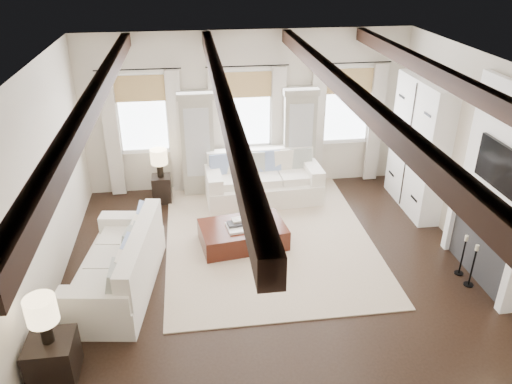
{
  "coord_description": "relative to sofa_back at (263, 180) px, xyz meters",
  "views": [
    {
      "loc": [
        -1.13,
        -5.83,
        4.68
      ],
      "look_at": [
        -0.18,
        1.08,
        1.15
      ],
      "focal_mm": 35.0,
      "sensor_mm": 36.0,
      "label": 1
    }
  ],
  "objects": [
    {
      "name": "ground",
      "position": [
        -0.22,
        -3.05,
        -0.4
      ],
      "size": [
        7.5,
        7.5,
        0.0
      ],
      "primitive_type": "plane",
      "color": "black",
      "rests_on": "ground"
    },
    {
      "name": "room_shell",
      "position": [
        0.53,
        -2.16,
        1.49
      ],
      "size": [
        6.54,
        7.54,
        3.22
      ],
      "color": "beige",
      "rests_on": "ground"
    },
    {
      "name": "area_rug",
      "position": [
        -0.13,
        -1.41,
        -0.39
      ],
      "size": [
        3.52,
        4.61,
        0.02
      ],
      "primitive_type": "cube",
      "color": "#BFAB93",
      "rests_on": "ground"
    },
    {
      "name": "sofa_back",
      "position": [
        0.0,
        0.0,
        0.0
      ],
      "size": [
        2.3,
        1.12,
        0.96
      ],
      "color": "white",
      "rests_on": "ground"
    },
    {
      "name": "sofa_left",
      "position": [
        -2.5,
        -2.63,
        0.0
      ],
      "size": [
        1.33,
        2.37,
        0.96
      ],
      "color": "white",
      "rests_on": "ground"
    },
    {
      "name": "ottoman",
      "position": [
        -0.59,
        -1.66,
        -0.21
      ],
      "size": [
        1.53,
        1.07,
        0.37
      ],
      "primitive_type": "cube",
      "rotation": [
        0.0,
        0.0,
        0.14
      ],
      "color": "black",
      "rests_on": "ground"
    },
    {
      "name": "tray",
      "position": [
        -0.61,
        -1.73,
        -0.0
      ],
      "size": [
        0.55,
        0.45,
        0.04
      ],
      "primitive_type": "cube",
      "rotation": [
        0.0,
        0.0,
        0.14
      ],
      "color": "white",
      "rests_on": "ottoman"
    },
    {
      "name": "book_lower",
      "position": [
        -0.71,
        -1.69,
        0.04
      ],
      "size": [
        0.29,
        0.23,
        0.04
      ],
      "primitive_type": "cube",
      "rotation": [
        0.0,
        0.0,
        0.14
      ],
      "color": "#262628",
      "rests_on": "tray"
    },
    {
      "name": "book_upper",
      "position": [
        -0.65,
        -1.62,
        0.07
      ],
      "size": [
        0.24,
        0.2,
        0.03
      ],
      "primitive_type": "cube",
      "rotation": [
        0.0,
        0.0,
        0.14
      ],
      "color": "beige",
      "rests_on": "book_lower"
    },
    {
      "name": "book_loose",
      "position": [
        -0.17,
        -1.76,
        -0.01
      ],
      "size": [
        0.26,
        0.21,
        0.03
      ],
      "primitive_type": "cube",
      "rotation": [
        0.0,
        0.0,
        0.14
      ],
      "color": "#262628",
      "rests_on": "ottoman"
    },
    {
      "name": "side_table_front",
      "position": [
        -3.14,
        -4.24,
        -0.12
      ],
      "size": [
        0.54,
        0.54,
        0.54
      ],
      "primitive_type": "cube",
      "color": "black",
      "rests_on": "ground"
    },
    {
      "name": "lamp_front",
      "position": [
        -3.14,
        -4.24,
        0.56
      ],
      "size": [
        0.35,
        0.35,
        0.61
      ],
      "color": "black",
      "rests_on": "side_table_front"
    },
    {
      "name": "side_table_back",
      "position": [
        -2.0,
        0.15,
        -0.12
      ],
      "size": [
        0.36,
        0.36,
        0.54
      ],
      "primitive_type": "cube",
      "color": "black",
      "rests_on": "ground"
    },
    {
      "name": "lamp_back",
      "position": [
        -2.0,
        0.15,
        0.53
      ],
      "size": [
        0.33,
        0.33,
        0.56
      ],
      "color": "black",
      "rests_on": "side_table_back"
    },
    {
      "name": "candlestick_near",
      "position": [
        2.68,
        -3.26,
        -0.1
      ],
      "size": [
        0.15,
        0.15,
        0.72
      ],
      "color": "black",
      "rests_on": "ground"
    },
    {
      "name": "candlestick_far",
      "position": [
        2.68,
        -2.96,
        -0.11
      ],
      "size": [
        0.14,
        0.14,
        0.7
      ],
      "color": "black",
      "rests_on": "ground"
    }
  ]
}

